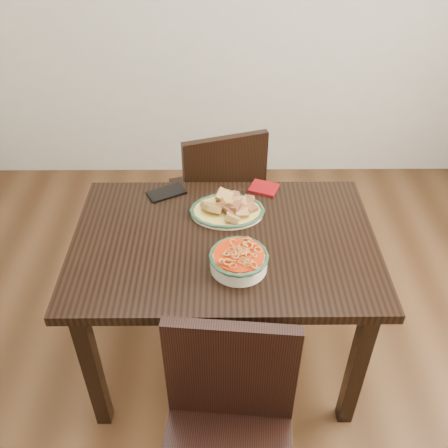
{
  "coord_description": "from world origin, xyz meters",
  "views": [
    {
      "loc": [
        -0.07,
        -1.42,
        2.02
      ],
      "look_at": [
        -0.06,
        0.09,
        0.81
      ],
      "focal_mm": 40.0,
      "sensor_mm": 36.0,
      "label": 1
    }
  ],
  "objects_px": {
    "fish_plate": "(227,205)",
    "smartphone": "(166,193)",
    "dining_table": "(224,258)",
    "chair_far": "(219,193)",
    "chair_near": "(228,431)",
    "noodle_bowl": "(239,259)"
  },
  "relations": [
    {
      "from": "noodle_bowl",
      "to": "fish_plate",
      "type": "bearing_deg",
      "value": 96.6
    },
    {
      "from": "dining_table",
      "to": "chair_near",
      "type": "relative_size",
      "value": 1.35
    },
    {
      "from": "dining_table",
      "to": "noodle_bowl",
      "type": "distance_m",
      "value": 0.22
    },
    {
      "from": "chair_far",
      "to": "chair_near",
      "type": "relative_size",
      "value": 1.0
    },
    {
      "from": "dining_table",
      "to": "noodle_bowl",
      "type": "height_order",
      "value": "noodle_bowl"
    },
    {
      "from": "chair_far",
      "to": "chair_near",
      "type": "xyz_separation_m",
      "value": [
        0.03,
        -1.32,
        0.0
      ]
    },
    {
      "from": "fish_plate",
      "to": "smartphone",
      "type": "xyz_separation_m",
      "value": [
        -0.27,
        0.14,
        -0.04
      ]
    },
    {
      "from": "dining_table",
      "to": "chair_far",
      "type": "xyz_separation_m",
      "value": [
        -0.02,
        0.67,
        -0.15
      ]
    },
    {
      "from": "chair_far",
      "to": "smartphone",
      "type": "relative_size",
      "value": 5.51
    },
    {
      "from": "fish_plate",
      "to": "chair_far",
      "type": "bearing_deg",
      "value": 94.09
    },
    {
      "from": "chair_far",
      "to": "noodle_bowl",
      "type": "height_order",
      "value": "chair_far"
    },
    {
      "from": "fish_plate",
      "to": "noodle_bowl",
      "type": "xyz_separation_m",
      "value": [
        0.04,
        -0.33,
        -0.0
      ]
    },
    {
      "from": "chair_near",
      "to": "noodle_bowl",
      "type": "relative_size",
      "value": 4.05
    },
    {
      "from": "chair_far",
      "to": "chair_near",
      "type": "distance_m",
      "value": 1.32
    },
    {
      "from": "dining_table",
      "to": "chair_far",
      "type": "bearing_deg",
      "value": 91.82
    },
    {
      "from": "dining_table",
      "to": "chair_far",
      "type": "relative_size",
      "value": 1.35
    },
    {
      "from": "dining_table",
      "to": "smartphone",
      "type": "relative_size",
      "value": 7.42
    },
    {
      "from": "chair_far",
      "to": "chair_near",
      "type": "bearing_deg",
      "value": 73.83
    },
    {
      "from": "noodle_bowl",
      "to": "smartphone",
      "type": "bearing_deg",
      "value": 122.85
    },
    {
      "from": "chair_far",
      "to": "fish_plate",
      "type": "distance_m",
      "value": 0.58
    },
    {
      "from": "noodle_bowl",
      "to": "dining_table",
      "type": "bearing_deg",
      "value": 108.07
    },
    {
      "from": "chair_far",
      "to": "noodle_bowl",
      "type": "bearing_deg",
      "value": 77.67
    }
  ]
}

